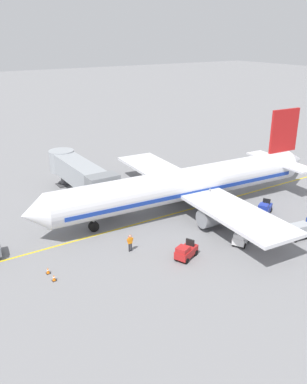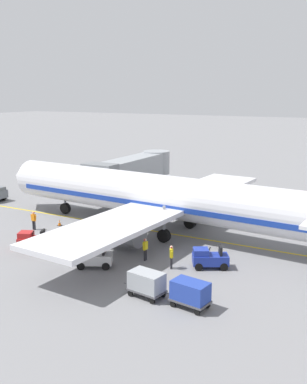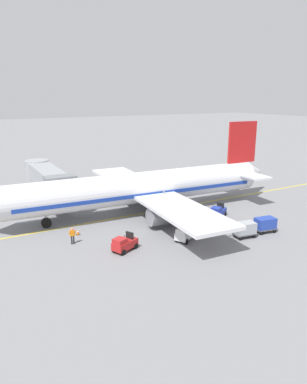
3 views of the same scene
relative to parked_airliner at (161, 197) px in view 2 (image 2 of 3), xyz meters
name	(u,v)px [view 2 (image 2 of 3)]	position (x,y,z in m)	size (l,w,h in m)	color
ground_plane	(153,231)	(-0.14, 0.74, -3.19)	(400.00, 400.00, 0.00)	slate
gate_lead_in_line	(153,231)	(-0.14, 0.74, -3.18)	(0.24, 80.00, 0.01)	gold
parked_airliner	(161,197)	(0.00, 0.00, 0.00)	(30.29, 37.35, 10.63)	silver
jet_bridge	(132,169)	(9.92, 8.91, 0.27)	(15.01, 3.50, 4.98)	#93999E
baggage_tug_lead	(93,257)	(-9.65, 0.36, -2.47)	(2.22, 2.77, 1.62)	silver
baggage_tug_trailing	(34,241)	(-8.89, 6.67, -2.47)	(2.10, 2.77, 1.62)	#B21E1E
baggage_tug_spare	(209,258)	(-5.87, -6.92, -2.47)	(2.26, 2.77, 1.62)	#1E339E
baggage_cart_front	(147,282)	(-11.98, -5.30, -2.24)	(1.62, 2.97, 1.58)	#4C4C51
baggage_cart_second_in_train	(190,292)	(-11.99, -8.18, -2.24)	(1.62, 2.97, 1.58)	#4C4C51
ground_crew_wing_walker	(34,220)	(-4.95, 10.33, -2.23)	(0.26, 0.73, 1.69)	#232328
ground_crew_loader	(145,248)	(-6.75, -2.25, -2.23)	(0.73, 0.25, 1.69)	#232328
ground_crew_marshaller	(171,256)	(-7.25, -4.63, -2.23)	(0.68, 0.42, 1.69)	#232328
safety_cone_nose_right	(59,223)	(-2.87, 9.15, -2.90)	(0.36, 0.36, 0.59)	black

